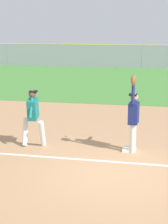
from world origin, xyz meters
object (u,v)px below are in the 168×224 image
Objects in this scene: baseball at (132,77)px; parked_car_tan at (72,55)px; fielder at (134,114)px; parked_car_green at (126,56)px; runner at (33,114)px; first_base at (129,149)px.

baseball reaches higher than parked_car_tan.
parked_car_tan is at bearing -67.95° from fielder.
baseball is 24.80m from parked_car_green.
baseball is at bearing -2.04° from runner.
parked_car_green is at bearing -5.01° from parked_car_tan.
parked_car_green is at bearing -79.38° from fielder.
first_base is at bearing -3.07° from runner.
baseball is 26.35m from parked_car_tan.
baseball is (0.03, 0.05, 2.12)m from first_base.
runner is at bearing -97.08° from parked_car_green.
fielder is 1.05m from baseball.
baseball is at bearing -72.45° from parked_car_tan.
runner is at bearing -178.24° from first_base.
baseball reaches higher than runner.
parked_car_tan is at bearing 105.86° from first_base.
baseball is (2.89, 0.14, 1.16)m from runner.
baseball is at bearing 63.99° from first_base.
parked_car_tan reaches higher than first_base.
runner is 25.80m from parked_car_tan.
parked_car_tan is at bearing 168.54° from parked_car_green.
first_base is 0.17× the size of fielder.
parked_car_green is at bearing 82.93° from runner.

